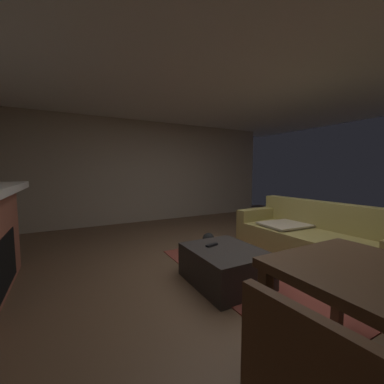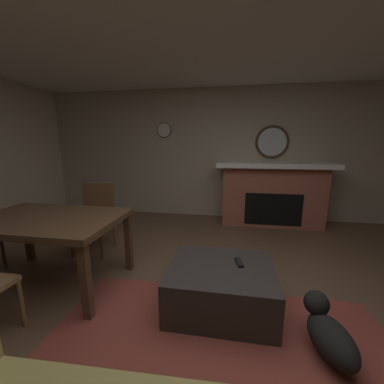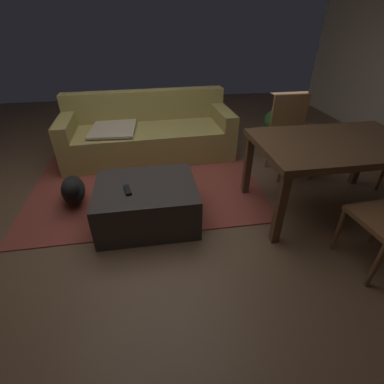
{
  "view_description": "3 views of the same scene",
  "coord_description": "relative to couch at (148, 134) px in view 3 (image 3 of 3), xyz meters",
  "views": [
    {
      "loc": [
        2.14,
        -1.94,
        1.3
      ],
      "look_at": [
        0.1,
        -0.85,
        1.09
      ],
      "focal_mm": 22.15,
      "sensor_mm": 36.0,
      "label": 1
    },
    {
      "loc": [
        -0.06,
        1.52,
        1.45
      ],
      "look_at": [
        0.32,
        -0.77,
        0.98
      ],
      "focal_mm": 21.56,
      "sensor_mm": 36.0,
      "label": 2
    },
    {
      "loc": [
        0.06,
        -2.56,
        1.71
      ],
      "look_at": [
        0.34,
        -0.87,
        0.61
      ],
      "focal_mm": 25.97,
      "sensor_mm": 36.0,
      "label": 3
    }
  ],
  "objects": [
    {
      "name": "dining_chair_north",
      "position": [
        1.7,
        -0.77,
        0.23
      ],
      "size": [
        0.44,
        0.44,
        0.93
      ],
      "color": "brown",
      "rests_on": "ground"
    },
    {
      "name": "couch",
      "position": [
        0.0,
        0.0,
        0.0
      ],
      "size": [
        2.29,
        1.01,
        0.82
      ],
      "color": "#9E8E4C",
      "rests_on": "ground"
    },
    {
      "name": "floor",
      "position": [
        -0.05,
        -1.2,
        -0.3
      ],
      "size": [
        8.98,
        8.98,
        0.0
      ],
      "primitive_type": "plane",
      "color": "brown"
    },
    {
      "name": "potted_plant",
      "position": [
        2.01,
        0.35,
        -0.06
      ],
      "size": [
        0.3,
        0.3,
        0.44
      ],
      "color": "brown",
      "rests_on": "ground"
    },
    {
      "name": "dining_table",
      "position": [
        1.7,
        -1.63,
        0.36
      ],
      "size": [
        1.47,
        0.93,
        0.74
      ],
      "color": "#513823",
      "rests_on": "ground"
    },
    {
      "name": "small_dog",
      "position": [
        -0.82,
        -1.17,
        -0.11
      ],
      "size": [
        0.33,
        0.52,
        0.34
      ],
      "color": "black",
      "rests_on": "ground"
    },
    {
      "name": "ottoman_coffee_table",
      "position": [
        -0.06,
        -1.56,
        -0.1
      ],
      "size": [
        0.92,
        0.75,
        0.4
      ],
      "primitive_type": "cube",
      "color": "#2D2826",
      "rests_on": "ground"
    },
    {
      "name": "tv_remote",
      "position": [
        -0.22,
        -1.64,
        0.12
      ],
      "size": [
        0.08,
        0.17,
        0.02
      ],
      "primitive_type": "cube",
      "rotation": [
        0.0,
        0.0,
        0.21
      ],
      "color": "black",
      "rests_on": "ottoman_coffee_table"
    },
    {
      "name": "area_rug",
      "position": [
        -0.06,
        -0.81,
        -0.29
      ],
      "size": [
        2.6,
        2.0,
        0.01
      ],
      "primitive_type": "cube",
      "color": "brown",
      "rests_on": "ground"
    }
  ]
}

